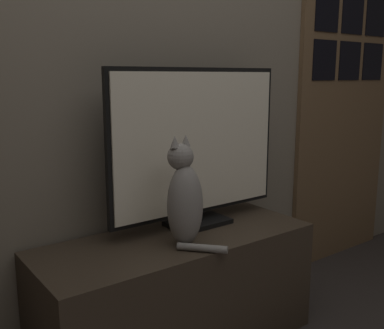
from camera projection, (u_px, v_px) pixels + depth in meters
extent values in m
cube|color=#756B5B|center=(139.00, 35.00, 1.88)|extent=(4.80, 0.05, 2.60)
cube|color=#33281E|center=(177.00, 292.00, 1.88)|extent=(1.16, 0.45, 0.49)
cube|color=black|center=(198.00, 222.00, 1.98)|extent=(0.27, 0.16, 0.02)
cylinder|color=black|center=(198.00, 214.00, 1.98)|extent=(0.04, 0.04, 0.05)
cube|color=black|center=(197.00, 142.00, 1.92)|extent=(0.85, 0.02, 0.63)
cube|color=silver|center=(199.00, 142.00, 1.91)|extent=(0.82, 0.01, 0.59)
ellipsoid|color=gray|center=(185.00, 206.00, 1.71)|extent=(0.16, 0.15, 0.32)
ellipsoid|color=silver|center=(177.00, 207.00, 1.75)|extent=(0.08, 0.05, 0.17)
sphere|color=gray|center=(180.00, 157.00, 1.69)|extent=(0.11, 0.11, 0.10)
cone|color=gray|center=(175.00, 142.00, 1.66)|extent=(0.04, 0.04, 0.04)
cone|color=gray|center=(186.00, 140.00, 1.70)|extent=(0.04, 0.04, 0.04)
cylinder|color=gray|center=(202.00, 248.00, 1.67)|extent=(0.15, 0.16, 0.03)
cube|color=brown|center=(345.00, 94.00, 2.73)|extent=(0.84, 0.03, 2.05)
cube|color=black|center=(325.00, 60.00, 2.54)|extent=(0.20, 0.01, 0.22)
cube|color=black|center=(327.00, 11.00, 2.49)|extent=(0.20, 0.01, 0.22)
cube|color=black|center=(350.00, 61.00, 2.68)|extent=(0.20, 0.01, 0.22)
cube|color=black|center=(353.00, 14.00, 2.63)|extent=(0.20, 0.01, 0.22)
cube|color=black|center=(373.00, 62.00, 2.82)|extent=(0.20, 0.01, 0.22)
cube|color=black|center=(376.00, 17.00, 2.77)|extent=(0.20, 0.01, 0.22)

